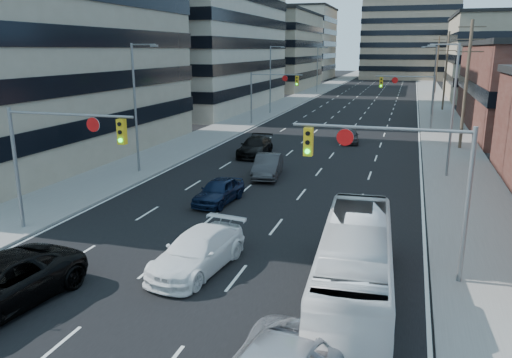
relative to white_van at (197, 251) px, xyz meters
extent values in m
cube|color=black|center=(-0.05, 123.69, -0.77)|extent=(18.00, 300.00, 0.02)
cube|color=slate|center=(-11.55, 123.69, -0.70)|extent=(5.00, 300.00, 0.15)
cube|color=slate|center=(11.45, 123.69, -0.70)|extent=(5.00, 300.00, 0.15)
cube|color=#ADA089|center=(-27.05, 53.69, 13.22)|extent=(26.00, 34.00, 28.00)
cube|color=gray|center=(-24.05, 93.69, 7.22)|extent=(20.00, 30.00, 16.00)
cube|color=#ADA089|center=(-28.05, 133.69, 9.22)|extent=(24.00, 24.00, 20.00)
cylinder|color=slate|center=(-10.05, 1.69, 2.22)|extent=(0.18, 0.18, 6.00)
cylinder|color=slate|center=(-6.80, 1.69, 5.02)|extent=(6.50, 0.12, 0.12)
cube|color=gold|center=(-4.15, 1.69, 4.37)|extent=(0.35, 0.28, 1.10)
cylinder|color=black|center=(-4.15, 1.53, 4.72)|extent=(0.18, 0.06, 0.18)
cylinder|color=black|center=(-4.15, 1.53, 4.37)|extent=(0.18, 0.06, 0.18)
cylinder|color=#0CE526|center=(-4.15, 1.53, 4.02)|extent=(0.18, 0.06, 0.18)
cylinder|color=white|center=(-5.55, 1.66, 4.62)|extent=(0.64, 0.06, 0.64)
cylinder|color=slate|center=(9.95, 1.69, 2.22)|extent=(0.18, 0.18, 6.00)
cylinder|color=slate|center=(6.70, 1.69, 5.02)|extent=(6.50, 0.12, 0.12)
cube|color=gold|center=(4.05, 1.69, 4.37)|extent=(0.35, 0.28, 1.10)
cylinder|color=black|center=(4.05, 1.53, 4.72)|extent=(0.18, 0.06, 0.18)
cylinder|color=black|center=(4.05, 1.53, 4.37)|extent=(0.18, 0.06, 0.18)
cylinder|color=#0CE526|center=(4.05, 1.53, 4.02)|extent=(0.18, 0.06, 0.18)
cylinder|color=white|center=(5.45, 1.66, 4.62)|extent=(0.64, 0.06, 0.64)
cylinder|color=slate|center=(-10.05, 38.69, 2.22)|extent=(0.18, 0.18, 6.00)
cylinder|color=slate|center=(-7.05, 38.69, 5.02)|extent=(6.00, 0.12, 0.12)
cube|color=gold|center=(-4.65, 38.69, 4.37)|extent=(0.35, 0.28, 1.10)
cylinder|color=black|center=(-4.65, 38.53, 4.72)|extent=(0.18, 0.06, 0.18)
cylinder|color=black|center=(-4.65, 38.53, 4.37)|extent=(0.18, 0.06, 0.18)
cylinder|color=#0CE526|center=(-4.65, 38.53, 4.02)|extent=(0.18, 0.06, 0.18)
cylinder|color=white|center=(-6.05, 38.66, 4.62)|extent=(0.64, 0.06, 0.64)
cylinder|color=slate|center=(9.95, 38.69, 2.22)|extent=(0.18, 0.18, 6.00)
cylinder|color=slate|center=(6.95, 38.69, 5.02)|extent=(6.00, 0.12, 0.12)
cube|color=gold|center=(4.55, 38.69, 4.37)|extent=(0.35, 0.28, 1.10)
cylinder|color=black|center=(4.55, 38.53, 4.72)|extent=(0.18, 0.06, 0.18)
cylinder|color=black|center=(4.55, 38.53, 4.37)|extent=(0.18, 0.06, 0.18)
cylinder|color=#0CE526|center=(4.55, 38.53, 4.02)|extent=(0.18, 0.06, 0.18)
cylinder|color=white|center=(5.95, 38.66, 4.62)|extent=(0.64, 0.06, 0.64)
cylinder|color=#4C3D2D|center=(12.15, 29.69, 4.72)|extent=(0.28, 0.28, 11.00)
cube|color=#4C3D2D|center=(12.15, 29.69, 9.62)|extent=(2.20, 0.10, 0.10)
cube|color=#4C3D2D|center=(12.15, 29.69, 8.62)|extent=(2.20, 0.10, 0.10)
cube|color=#4C3D2D|center=(12.15, 29.69, 7.62)|extent=(2.20, 0.10, 0.10)
cylinder|color=#4C3D2D|center=(12.15, 59.69, 4.72)|extent=(0.28, 0.28, 11.00)
cube|color=#4C3D2D|center=(12.15, 59.69, 9.62)|extent=(2.20, 0.10, 0.10)
cube|color=#4C3D2D|center=(12.15, 59.69, 8.62)|extent=(2.20, 0.10, 0.10)
cube|color=#4C3D2D|center=(12.15, 59.69, 7.62)|extent=(2.20, 0.10, 0.10)
cylinder|color=#4C3D2D|center=(12.15, 89.69, 4.72)|extent=(0.28, 0.28, 11.00)
cube|color=#4C3D2D|center=(12.15, 89.69, 9.62)|extent=(2.20, 0.10, 0.10)
cube|color=#4C3D2D|center=(12.15, 89.69, 8.62)|extent=(2.20, 0.10, 0.10)
cube|color=#4C3D2D|center=(12.15, 89.69, 7.62)|extent=(2.20, 0.10, 0.10)
cylinder|color=slate|center=(-10.55, 13.69, 3.72)|extent=(0.16, 0.16, 9.00)
cylinder|color=slate|center=(-9.65, 13.69, 8.12)|extent=(1.80, 0.10, 0.10)
cube|color=slate|center=(-8.85, 13.69, 8.04)|extent=(0.50, 0.22, 0.14)
cylinder|color=slate|center=(-10.55, 48.69, 3.72)|extent=(0.16, 0.16, 9.00)
cylinder|color=slate|center=(-9.65, 48.69, 8.12)|extent=(1.80, 0.10, 0.10)
cube|color=slate|center=(-8.85, 48.69, 8.04)|extent=(0.50, 0.22, 0.14)
cylinder|color=slate|center=(-10.55, 83.69, 3.72)|extent=(0.16, 0.16, 9.00)
cylinder|color=slate|center=(-9.65, 83.69, 8.12)|extent=(1.80, 0.10, 0.10)
cube|color=slate|center=(-8.85, 83.69, 8.04)|extent=(0.50, 0.22, 0.14)
cylinder|color=slate|center=(10.45, 18.69, 3.72)|extent=(0.16, 0.16, 9.00)
cylinder|color=slate|center=(9.55, 18.69, 8.12)|extent=(1.80, 0.10, 0.10)
cube|color=slate|center=(8.75, 18.69, 8.04)|extent=(0.50, 0.22, 0.14)
cylinder|color=slate|center=(10.45, 53.69, 3.72)|extent=(0.16, 0.16, 9.00)
cylinder|color=slate|center=(9.55, 53.69, 8.12)|extent=(1.80, 0.10, 0.10)
cube|color=slate|center=(8.75, 53.69, 8.04)|extent=(0.50, 0.22, 0.14)
imported|color=white|center=(0.00, 0.00, 0.00)|extent=(2.86, 5.59, 1.55)
imported|color=silver|center=(6.29, -0.87, 0.62)|extent=(2.94, 10.15, 2.79)
imported|color=black|center=(-2.44, 8.63, -0.05)|extent=(2.10, 4.39, 1.45)
imported|color=#2B2B2E|center=(-1.42, 15.32, 0.01)|extent=(2.28, 4.93, 1.56)
imported|color=black|center=(-4.35, 21.81, -0.01)|extent=(2.38, 5.40, 1.54)
imported|color=#323234|center=(2.43, 30.06, -0.09)|extent=(2.14, 4.22, 1.38)
camera|label=1|loc=(7.71, -17.04, 7.85)|focal=35.00mm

